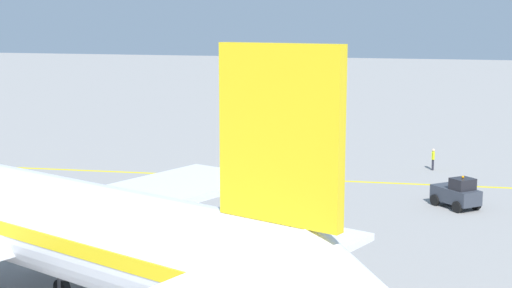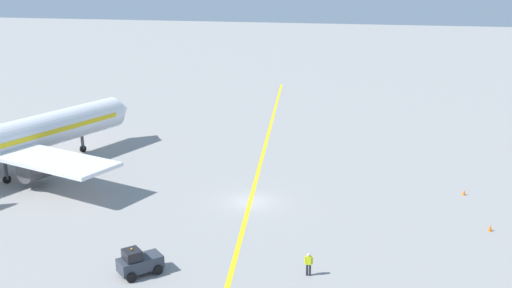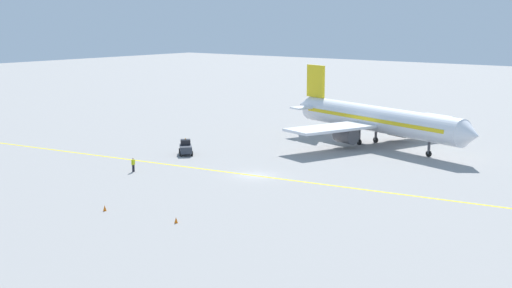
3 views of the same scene
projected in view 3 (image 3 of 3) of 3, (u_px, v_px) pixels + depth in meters
The scene contains 7 objects.
ground_plane at pixel (254, 176), 81.80m from camera, with size 400.00×400.00×0.00m, color gray.
apron_yellow_centreline at pixel (254, 176), 81.80m from camera, with size 0.40×120.00×0.01m, color yellow.
airplane_at_gate at pixel (376, 119), 100.31m from camera, with size 28.25×34.71×10.60m.
baggage_tug_dark at pixel (186, 148), 94.07m from camera, with size 3.15×3.21×2.11m.
ground_crew_worker at pixel (133, 164), 83.65m from camera, with size 0.58×0.24×1.68m.
traffic_cone_near_nose at pixel (176, 220), 63.01m from camera, with size 0.32×0.32×0.55m, color orange.
traffic_cone_mid_apron at pixel (105, 208), 66.95m from camera, with size 0.32×0.32×0.55m, color orange.
Camera 3 is at (62.65, 49.53, 18.06)m, focal length 50.00 mm.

